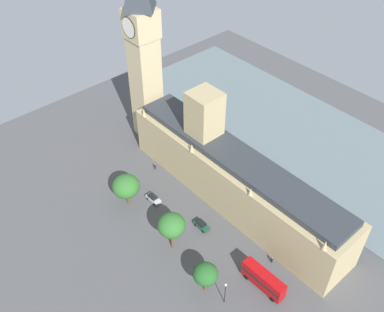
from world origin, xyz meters
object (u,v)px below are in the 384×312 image
at_px(car_silver_by_river_gate, 153,198).
at_px(street_lamp_midblock, 225,290).
at_px(double_decker_bus_kerbside, 263,279).
at_px(pedestrian_trailing, 272,260).
at_px(pedestrian_near_tower, 155,167).
at_px(plane_tree_leading, 126,186).
at_px(parliament_building, 232,174).
at_px(car_dark_green_corner, 201,225).
at_px(plane_tree_opposite_hall, 206,274).
at_px(plane_tree_under_trees, 172,225).
at_px(clock_tower, 143,49).

xyz_separation_m(car_silver_by_river_gate, street_lamp_midblock, (6.57, 33.12, 3.81)).
bearing_deg(car_silver_by_river_gate, double_decker_bus_kerbside, 90.97).
bearing_deg(street_lamp_midblock, pedestrian_trailing, -179.97).
relative_size(car_silver_by_river_gate, pedestrian_near_tower, 2.69).
height_order(plane_tree_leading, street_lamp_midblock, plane_tree_leading).
bearing_deg(parliament_building, street_lamp_midblock, 42.55).
xyz_separation_m(car_dark_green_corner, pedestrian_trailing, (-5.23, 18.17, -0.14)).
xyz_separation_m(pedestrian_trailing, street_lamp_midblock, (15.26, 0.01, 3.95)).
height_order(plane_tree_opposite_hall, plane_tree_under_trees, plane_tree_under_trees).
distance_m(clock_tower, plane_tree_under_trees, 49.34).
height_order(car_dark_green_corner, double_decker_bus_kerbside, double_decker_bus_kerbside).
xyz_separation_m(clock_tower, car_silver_by_river_gate, (16.98, 23.90, -27.57)).
xyz_separation_m(double_decker_bus_kerbside, street_lamp_midblock, (8.89, -2.80, 2.07)).
bearing_deg(plane_tree_under_trees, parliament_building, -173.43).
relative_size(pedestrian_near_tower, plane_tree_opposite_hall, 0.20).
relative_size(plane_tree_leading, plane_tree_under_trees, 0.87).
distance_m(plane_tree_leading, plane_tree_under_trees, 18.45).
xyz_separation_m(double_decker_bus_kerbside, plane_tree_opposite_hall, (9.91, -7.71, 3.16)).
height_order(car_dark_green_corner, plane_tree_leading, plane_tree_leading).
relative_size(clock_tower, plane_tree_leading, 5.94).
relative_size(pedestrian_trailing, plane_tree_under_trees, 0.16).
distance_m(clock_tower, double_decker_bus_kerbside, 66.78).
bearing_deg(street_lamp_midblock, plane_tree_leading, -91.72).
bearing_deg(plane_tree_opposite_hall, clock_tower, -115.25).
height_order(pedestrian_near_tower, street_lamp_midblock, street_lamp_midblock).
height_order(parliament_building, car_dark_green_corner, parliament_building).
distance_m(clock_tower, plane_tree_opposite_hall, 61.91).
bearing_deg(car_silver_by_river_gate, plane_tree_opposite_hall, 72.21).
distance_m(clock_tower, pedestrian_trailing, 63.92).
distance_m(parliament_building, pedestrian_near_tower, 24.33).
bearing_deg(plane_tree_opposite_hall, car_silver_by_river_gate, -105.07).
relative_size(car_dark_green_corner, plane_tree_leading, 0.46).
height_order(car_silver_by_river_gate, double_decker_bus_kerbside, double_decker_bus_kerbside).
relative_size(parliament_building, street_lamp_midblock, 9.68).
bearing_deg(pedestrian_near_tower, street_lamp_midblock, 111.61).
height_order(clock_tower, pedestrian_near_tower, clock_tower).
distance_m(pedestrian_near_tower, pedestrian_trailing, 42.52).
bearing_deg(clock_tower, parliament_building, 88.65).
height_order(double_decker_bus_kerbside, pedestrian_trailing, double_decker_bus_kerbside).
distance_m(parliament_building, pedestrian_trailing, 23.31).
bearing_deg(street_lamp_midblock, plane_tree_under_trees, -92.82).
height_order(clock_tower, double_decker_bus_kerbside, clock_tower).
relative_size(clock_tower, plane_tree_under_trees, 5.18).
distance_m(car_silver_by_river_gate, car_dark_green_corner, 15.33).
xyz_separation_m(double_decker_bus_kerbside, plane_tree_leading, (7.78, -39.50, 3.65)).
height_order(car_dark_green_corner, plane_tree_under_trees, plane_tree_under_trees).
bearing_deg(car_silver_by_river_gate, clock_tower, -128.11).
distance_m(pedestrian_trailing, plane_tree_leading, 39.72).
bearing_deg(pedestrian_near_tower, pedestrian_trailing, 131.46).
bearing_deg(car_dark_green_corner, plane_tree_opposite_hall, 50.06).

